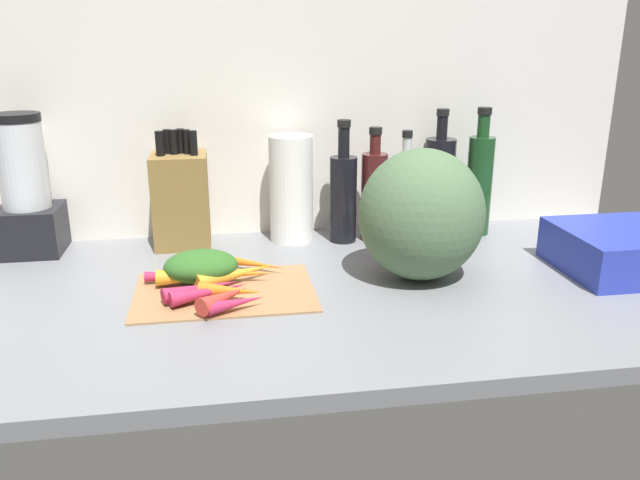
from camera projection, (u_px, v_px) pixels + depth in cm
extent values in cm
cube|color=slate|center=(310.00, 292.00, 125.75)|extent=(170.00, 80.00, 3.00)
cube|color=silver|center=(286.00, 110.00, 152.15)|extent=(170.00, 3.00, 60.00)
cube|color=#997047|center=(225.00, 291.00, 121.46)|extent=(34.13, 24.34, 0.80)
cone|color=#B2264C|center=(236.00, 303.00, 111.89)|extent=(10.99, 6.15, 2.51)
cone|color=#B2264C|center=(197.00, 269.00, 126.93)|extent=(13.50, 10.01, 3.31)
cone|color=orange|center=(236.00, 274.00, 124.28)|extent=(16.48, 10.58, 3.34)
cone|color=#B2264C|center=(210.00, 292.00, 116.30)|extent=(14.91, 7.96, 2.80)
cone|color=orange|center=(188.00, 277.00, 122.64)|extent=(12.30, 4.76, 3.21)
cone|color=orange|center=(256.00, 264.00, 131.50)|extent=(12.60, 8.70, 2.01)
cone|color=#B2264C|center=(173.00, 276.00, 124.77)|extent=(11.06, 3.22, 2.13)
cone|color=orange|center=(230.00, 291.00, 116.54)|extent=(11.98, 6.09, 2.97)
cone|color=orange|center=(233.00, 274.00, 125.34)|extent=(16.33, 5.11, 2.67)
cone|color=red|center=(224.00, 297.00, 113.07)|extent=(10.44, 10.22, 3.41)
cone|color=#B2264C|center=(202.00, 289.00, 117.65)|extent=(14.76, 8.01, 2.90)
ellipsoid|color=#2D6023|center=(201.00, 266.00, 124.51)|extent=(14.49, 11.15, 6.13)
ellipsoid|color=#4C6B47|center=(421.00, 215.00, 125.44)|extent=(25.12, 23.68, 26.36)
cube|color=olive|center=(181.00, 200.00, 146.35)|extent=(12.54, 12.82, 21.44)
cylinder|color=black|center=(160.00, 143.00, 140.36)|extent=(1.97, 1.97, 5.50)
cylinder|color=black|center=(167.00, 142.00, 142.86)|extent=(1.80, 1.80, 5.50)
cylinder|color=black|center=(174.00, 142.00, 142.27)|extent=(1.89, 1.89, 5.50)
cylinder|color=black|center=(181.00, 141.00, 143.68)|extent=(2.05, 2.05, 5.50)
cylinder|color=black|center=(187.00, 142.00, 142.64)|extent=(1.70, 1.70, 5.50)
cylinder|color=black|center=(193.00, 143.00, 141.01)|extent=(1.79, 1.79, 5.50)
cube|color=black|center=(31.00, 230.00, 142.70)|extent=(13.53, 13.53, 10.52)
cylinder|color=silver|center=(22.00, 165.00, 138.15)|extent=(10.15, 10.15, 18.95)
cylinder|color=black|center=(15.00, 117.00, 134.94)|extent=(10.35, 10.35, 1.80)
cylinder|color=white|center=(292.00, 189.00, 149.13)|extent=(10.25, 10.25, 25.12)
cylinder|color=black|center=(343.00, 200.00, 149.28)|extent=(6.39, 6.39, 20.24)
cylinder|color=black|center=(344.00, 142.00, 145.08)|extent=(2.70, 2.70, 6.93)
cylinder|color=black|center=(344.00, 123.00, 143.76)|extent=(3.10, 3.10, 1.60)
cylinder|color=#471919|center=(374.00, 197.00, 150.25)|extent=(6.17, 6.17, 20.81)
cylinder|color=#471919|center=(375.00, 144.00, 146.33)|extent=(2.60, 2.60, 4.54)
cylinder|color=black|center=(376.00, 131.00, 145.38)|extent=(2.99, 2.99, 1.60)
cylinder|color=silver|center=(405.00, 196.00, 153.28)|extent=(5.03, 5.03, 19.86)
cylinder|color=silver|center=(407.00, 146.00, 149.54)|extent=(2.15, 2.15, 4.32)
cylinder|color=black|center=(407.00, 134.00, 148.63)|extent=(2.48, 2.48, 1.60)
cylinder|color=black|center=(439.00, 185.00, 157.16)|extent=(7.48, 7.48, 23.05)
cylinder|color=black|center=(442.00, 127.00, 152.73)|extent=(2.65, 2.65, 5.61)
cylinder|color=black|center=(443.00, 112.00, 151.62)|extent=(3.05, 3.05, 1.60)
cylinder|color=#19421E|center=(479.00, 186.00, 154.53)|extent=(6.22, 6.22, 23.91)
cylinder|color=#19421E|center=(484.00, 126.00, 150.00)|extent=(2.92, 2.92, 5.39)
cylinder|color=black|center=(485.00, 111.00, 148.92)|extent=(3.35, 3.35, 1.60)
cube|color=#2838AD|center=(623.00, 250.00, 131.89)|extent=(25.67, 24.25, 8.93)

